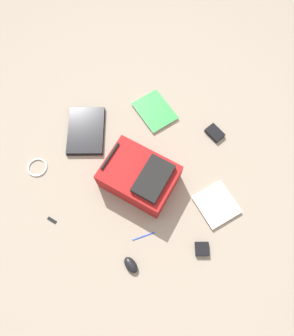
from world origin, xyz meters
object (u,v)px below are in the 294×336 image
(backpack, at_px, (140,177))
(book_comic, at_px, (216,204))
(cable_coil, at_px, (37,167))
(power_brick, at_px, (215,133))
(laptop, at_px, (86,131))
(book_red, at_px, (155,111))
(usb_stick, at_px, (52,220))
(computer_mouse, at_px, (131,265))
(pen_black, at_px, (144,236))
(earbud_pouch, at_px, (202,249))

(backpack, relative_size, book_comic, 1.63)
(cable_coil, height_order, power_brick, power_brick)
(book_comic, bearing_deg, cable_coil, -61.42)
(laptop, height_order, power_brick, laptop)
(book_red, bearing_deg, usb_stick, 1.07)
(computer_mouse, relative_size, pen_black, 0.73)
(computer_mouse, height_order, power_brick, computer_mouse)
(book_red, bearing_deg, earbud_pouch, 56.89)
(power_brick, bearing_deg, cable_coil, -37.34)
(book_red, distance_m, cable_coil, 0.85)
(computer_mouse, distance_m, earbud_pouch, 0.41)
(earbud_pouch, height_order, usb_stick, earbud_pouch)
(book_comic, xyz_separation_m, computer_mouse, (0.59, -0.16, 0.01))
(book_comic, distance_m, earbud_pouch, 0.28)
(backpack, xyz_separation_m, book_comic, (-0.19, 0.44, -0.08))
(pen_black, bearing_deg, book_red, -144.15)
(power_brick, bearing_deg, backpack, -15.07)
(power_brick, bearing_deg, book_comic, 37.49)
(usb_stick, bearing_deg, backpack, 155.79)
(laptop, relative_size, earbud_pouch, 5.40)
(backpack, distance_m, pen_black, 0.35)
(earbud_pouch, bearing_deg, backpack, -98.13)
(book_red, distance_m, power_brick, 0.42)
(book_red, xyz_separation_m, usb_stick, (0.96, 0.02, -0.01))
(book_comic, relative_size, earbud_pouch, 3.76)
(earbud_pouch, distance_m, usb_stick, 0.89)
(cable_coil, relative_size, power_brick, 1.09)
(book_red, bearing_deg, laptop, -30.62)
(book_red, xyz_separation_m, cable_coil, (0.79, -0.30, -0.00))
(book_comic, relative_size, computer_mouse, 2.90)
(cable_coil, height_order, usb_stick, cable_coil)
(book_comic, relative_size, usb_stick, 4.81)
(backpack, height_order, book_comic, backpack)
(book_red, xyz_separation_m, book_comic, (0.25, 0.70, 0.00))
(laptop, xyz_separation_m, power_brick, (-0.54, 0.65, -0.00))
(book_comic, relative_size, power_brick, 2.50)
(book_comic, relative_size, cable_coil, 2.30)
(earbud_pouch, bearing_deg, book_comic, -160.89)
(book_red, relative_size, book_comic, 1.11)
(cable_coil, height_order, pen_black, cable_coil)
(backpack, bearing_deg, pen_black, 44.61)
(earbud_pouch, bearing_deg, book_red, -123.11)
(computer_mouse, bearing_deg, pen_black, -151.46)
(power_brick, distance_m, earbud_pouch, 0.75)
(laptop, relative_size, cable_coil, 3.31)
(cable_coil, bearing_deg, earbud_pouch, 104.40)
(laptop, distance_m, computer_mouse, 0.89)
(laptop, height_order, book_comic, laptop)
(power_brick, bearing_deg, computer_mouse, 7.93)
(pen_black, distance_m, usb_stick, 0.55)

